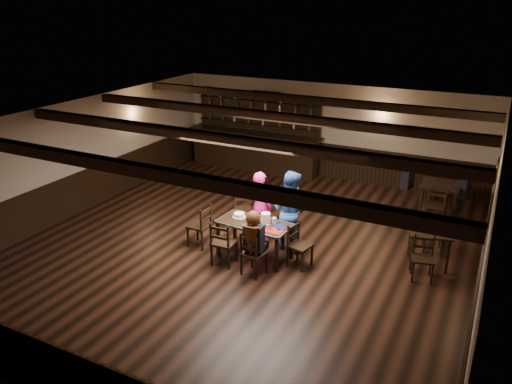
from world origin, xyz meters
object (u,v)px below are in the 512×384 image
at_px(dining_table, 254,227).
at_px(man_blue, 290,210).
at_px(chair_near_left, 222,241).
at_px(bar_counter, 255,146).
at_px(chair_near_right, 251,251).
at_px(woman_pink, 260,206).
at_px(cake, 239,215).

relative_size(dining_table, man_blue, 0.90).
distance_m(dining_table, chair_near_left, 0.74).
relative_size(man_blue, bar_counter, 0.41).
bearing_deg(bar_counter, man_blue, -55.41).
height_order(chair_near_left, man_blue, man_blue).
bearing_deg(chair_near_right, dining_table, 112.67).
relative_size(woman_pink, man_blue, 0.92).
xyz_separation_m(woman_pink, bar_counter, (-2.26, 4.26, -0.05)).
bearing_deg(woman_pink, cake, 84.65).
height_order(dining_table, chair_near_right, chair_near_right).
distance_m(chair_near_right, bar_counter, 6.36).
bearing_deg(cake, dining_table, -13.72).
distance_m(chair_near_left, man_blue, 1.58).
height_order(woman_pink, man_blue, man_blue).
xyz_separation_m(chair_near_left, chair_near_right, (0.68, -0.08, -0.03)).
bearing_deg(bar_counter, chair_near_right, -63.81).
xyz_separation_m(chair_near_right, bar_counter, (-2.80, 5.70, 0.22)).
relative_size(chair_near_right, bar_counter, 0.21).
relative_size(cake, bar_counter, 0.06).
relative_size(chair_near_right, woman_pink, 0.56).
height_order(chair_near_left, bar_counter, bar_counter).
relative_size(man_blue, cake, 6.26).
xyz_separation_m(man_blue, bar_counter, (-2.99, 4.33, -0.12)).
distance_m(chair_near_left, cake, 0.75).
bearing_deg(man_blue, woman_pink, 3.60).
bearing_deg(chair_near_right, woman_pink, 110.58).
distance_m(dining_table, woman_pink, 0.79).
height_order(woman_pink, bar_counter, bar_counter).
xyz_separation_m(dining_table, woman_pink, (-0.25, 0.74, 0.11)).
distance_m(woman_pink, bar_counter, 4.83).
height_order(chair_near_right, man_blue, man_blue).
bearing_deg(cake, woman_pink, 77.08).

